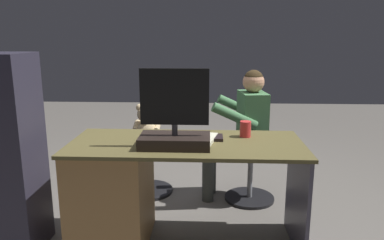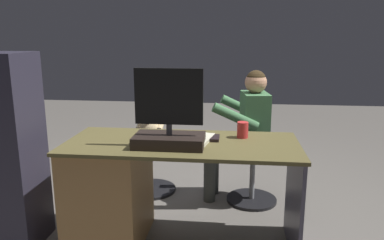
# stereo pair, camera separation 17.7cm
# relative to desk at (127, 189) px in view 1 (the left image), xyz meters

# --- Properties ---
(ground_plane) EXTENTS (10.00, 10.00, 0.00)m
(ground_plane) POSITION_rel_desk_xyz_m (-0.40, -0.41, -0.38)
(ground_plane) COLOR #646059
(desk) EXTENTS (1.51, 0.65, 0.72)m
(desk) POSITION_rel_desk_xyz_m (0.00, 0.00, 0.00)
(desk) COLOR brown
(desk) RESTS_ON ground_plane
(monitor) EXTENTS (0.44, 0.25, 0.49)m
(monitor) POSITION_rel_desk_xyz_m (-0.34, 0.10, 0.47)
(monitor) COLOR black
(monitor) RESTS_ON desk
(keyboard) EXTENTS (0.42, 0.14, 0.02)m
(keyboard) POSITION_rel_desk_xyz_m (-0.43, -0.08, 0.35)
(keyboard) COLOR black
(keyboard) RESTS_ON desk
(computer_mouse) EXTENTS (0.06, 0.10, 0.04)m
(computer_mouse) POSITION_rel_desk_xyz_m (-0.15, -0.09, 0.36)
(computer_mouse) COLOR #272F1E
(computer_mouse) RESTS_ON desk
(cup) EXTENTS (0.08, 0.08, 0.11)m
(cup) POSITION_rel_desk_xyz_m (-0.80, -0.15, 0.39)
(cup) COLOR red
(cup) RESTS_ON desk
(tv_remote) EXTENTS (0.05, 0.15, 0.02)m
(tv_remote) POSITION_rel_desk_xyz_m (-0.12, 0.04, 0.35)
(tv_remote) COLOR black
(tv_remote) RESTS_ON desk
(notebook_binder) EXTENTS (0.28, 0.34, 0.02)m
(notebook_binder) POSITION_rel_desk_xyz_m (-0.47, -0.03, 0.35)
(notebook_binder) COLOR beige
(notebook_binder) RESTS_ON desk
(office_chair_teddy) EXTENTS (0.45, 0.45, 0.47)m
(office_chair_teddy) POSITION_rel_desk_xyz_m (0.00, -0.84, -0.11)
(office_chair_teddy) COLOR black
(office_chair_teddy) RESTS_ON ground_plane
(teddy_bear) EXTENTS (0.24, 0.24, 0.34)m
(teddy_bear) POSITION_rel_desk_xyz_m (0.00, -0.85, 0.24)
(teddy_bear) COLOR #D5B988
(teddy_bear) RESTS_ON office_chair_teddy
(visitor_chair) EXTENTS (0.43, 0.43, 0.47)m
(visitor_chair) POSITION_rel_desk_xyz_m (-0.91, -0.72, -0.10)
(visitor_chair) COLOR black
(visitor_chair) RESTS_ON ground_plane
(person) EXTENTS (0.53, 0.52, 1.12)m
(person) POSITION_rel_desk_xyz_m (-0.82, -0.73, 0.28)
(person) COLOR #477B4D
(person) RESTS_ON ground_plane
(equipment_rack) EXTENTS (0.44, 0.36, 1.29)m
(equipment_rack) POSITION_rel_desk_xyz_m (0.77, 0.10, 0.26)
(equipment_rack) COLOR #2B2837
(equipment_rack) RESTS_ON ground_plane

